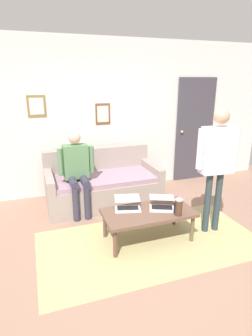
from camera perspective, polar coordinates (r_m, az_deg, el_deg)
ground_plane at (r=3.52m, az=4.01°, el=-16.86°), size 7.68×7.68×0.00m
area_rug at (r=3.68m, az=5.16°, el=-15.16°), size 2.83×1.45×0.01m
back_wall at (r=5.03m, az=-5.65°, el=10.33°), size 7.04×0.11×2.70m
interior_door at (r=5.78m, az=14.04°, el=7.60°), size 0.82×0.09×2.05m
couch at (r=4.66m, az=-4.88°, el=-3.59°), size 1.85×0.90×0.88m
coffee_table at (r=3.58m, az=4.66°, el=-9.56°), size 1.16×0.59×0.40m
laptop_left at (r=3.61m, az=0.34°, el=-7.72°), size 0.40×0.39×0.13m
laptop_center at (r=3.65m, az=7.47°, el=-7.51°), size 0.42×0.42×0.13m
french_press at (r=3.47m, az=10.88°, el=-7.95°), size 0.11×0.09×0.24m
person_standing at (r=3.70m, az=18.46°, el=2.36°), size 0.59×0.22×1.67m
person_seated at (r=4.22m, az=-10.15°, el=-0.01°), size 0.55×0.51×1.28m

